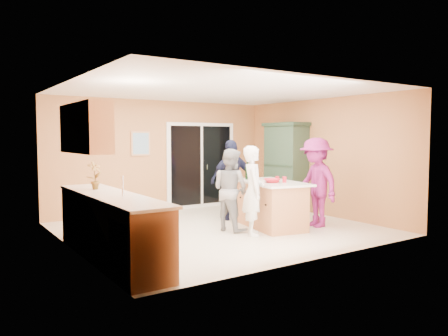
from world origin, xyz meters
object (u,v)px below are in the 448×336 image
woman_grey (231,190)px  woman_magenta (316,182)px  kitchen_island (271,206)px  woman_white (253,191)px  woman_navy (232,180)px  green_hutch (286,168)px

woman_grey → woman_magenta: (1.59, -0.63, 0.10)m
kitchen_island → woman_white: size_ratio=1.16×
woman_navy → kitchen_island: bearing=103.4°
kitchen_island → woman_white: woman_white is taller
woman_white → woman_navy: woman_navy is taller
woman_white → woman_navy: bearing=10.0°
green_hutch → woman_magenta: green_hutch is taller
kitchen_island → woman_white: (-0.69, -0.34, 0.38)m
kitchen_island → green_hutch: bearing=51.1°
woman_grey → kitchen_island: bearing=-117.8°
kitchen_island → woman_navy: size_ratio=1.09×
woman_white → woman_navy: 1.52m
woman_magenta → kitchen_island: bearing=-111.9°
woman_grey → woman_magenta: size_ratio=0.88×
woman_white → woman_navy: size_ratio=0.94×
green_hutch → woman_white: green_hutch is taller
woman_grey → woman_navy: bearing=-50.8°
woman_grey → woman_magenta: woman_magenta is taller
kitchen_island → woman_grey: woman_grey is taller
woman_magenta → woman_navy: bearing=-140.8°
green_hutch → woman_grey: (-2.40, -1.15, -0.25)m
woman_navy → woman_magenta: size_ratio=0.98×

